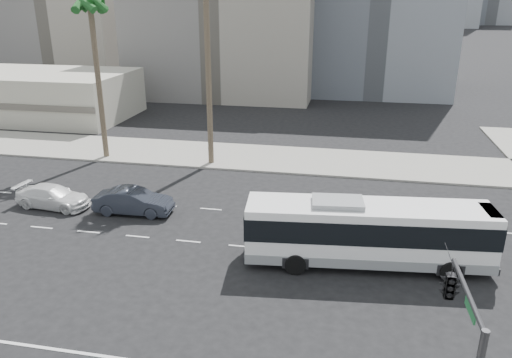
% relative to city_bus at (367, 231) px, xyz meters
% --- Properties ---
extents(ground, '(700.00, 700.00, 0.00)m').
position_rel_city_bus_xyz_m(ground, '(-6.55, 0.56, -1.81)').
color(ground, black).
rests_on(ground, ground).
extents(sidewalk_north, '(120.00, 7.00, 0.15)m').
position_rel_city_bus_xyz_m(sidewalk_north, '(-6.55, 16.06, -1.74)').
color(sidewalk_north, gray).
rests_on(sidewalk_north, ground).
extents(commercial_low, '(22.00, 12.16, 5.00)m').
position_rel_city_bus_xyz_m(commercial_low, '(-36.55, 26.55, 0.69)').
color(commercial_low, '#B2AE9D').
rests_on(commercial_low, ground).
extents(midrise_beige_west, '(24.00, 18.00, 18.00)m').
position_rel_city_bus_xyz_m(midrise_beige_west, '(-18.55, 45.56, 7.19)').
color(midrise_beige_west, gray).
rests_on(midrise_beige_west, ground).
extents(midrise_beige_far, '(18.00, 16.00, 15.00)m').
position_rel_city_bus_xyz_m(midrise_beige_far, '(-44.55, 50.56, 5.69)').
color(midrise_beige_far, gray).
rests_on(midrise_beige_far, ground).
extents(city_bus, '(12.21, 3.90, 3.45)m').
position_rel_city_bus_xyz_m(city_bus, '(0.00, 0.00, 0.00)').
color(city_bus, white).
rests_on(city_bus, ground).
extents(car_a, '(1.88, 4.91, 1.60)m').
position_rel_city_bus_xyz_m(car_a, '(-14.08, 3.57, -1.01)').
color(car_a, '#292D38').
rests_on(car_a, ground).
extents(car_b, '(2.40, 5.02, 1.41)m').
position_rel_city_bus_xyz_m(car_b, '(-19.58, 3.51, -1.11)').
color(car_b, white).
rests_on(car_b, ground).
extents(traffic_signal, '(2.76, 3.63, 6.03)m').
position_rel_city_bus_xyz_m(traffic_signal, '(1.85, -10.26, 3.22)').
color(traffic_signal, '#262628').
rests_on(traffic_signal, ground).
extents(palm_mid, '(4.32, 4.32, 13.38)m').
position_rel_city_bus_xyz_m(palm_mid, '(-21.18, 13.78, 10.23)').
color(palm_mid, brown).
rests_on(palm_mid, ground).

